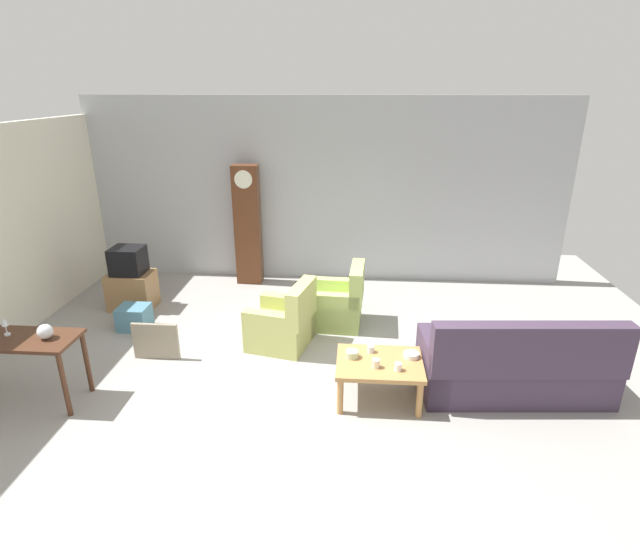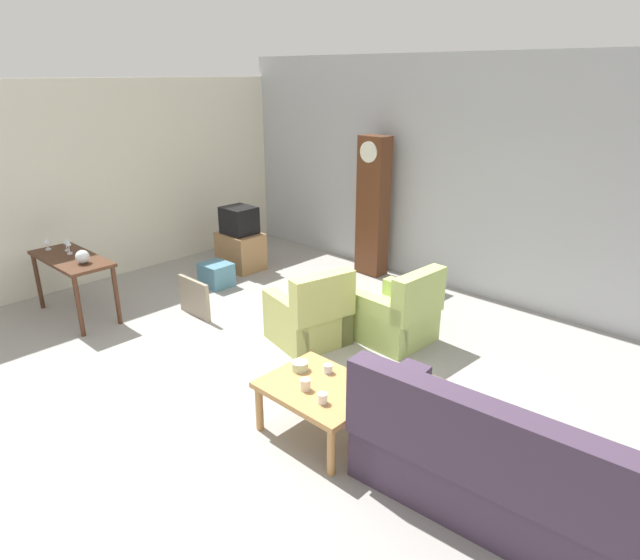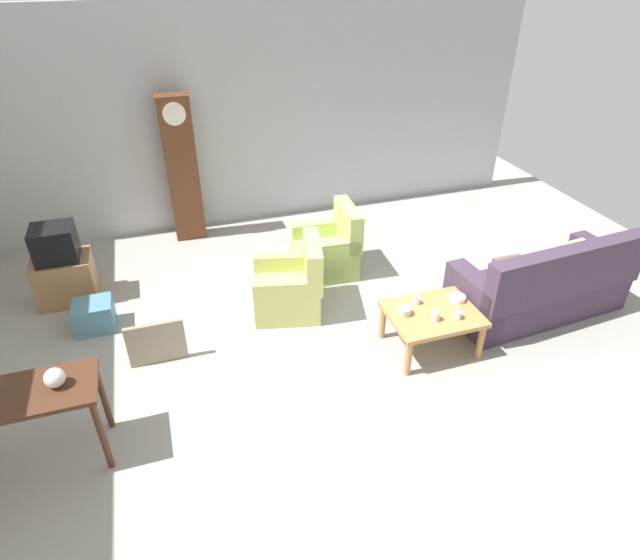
% 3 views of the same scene
% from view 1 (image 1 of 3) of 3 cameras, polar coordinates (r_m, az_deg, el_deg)
% --- Properties ---
extents(ground_plane, '(10.40, 10.40, 0.00)m').
position_cam_1_polar(ground_plane, '(6.22, -1.72, -11.26)').
color(ground_plane, '#999691').
extents(garage_door_wall, '(8.40, 0.16, 3.20)m').
position_cam_1_polar(garage_door_wall, '(9.00, 0.58, 10.08)').
color(garage_door_wall, '#ADAFB5').
rests_on(garage_door_wall, ground_plane).
extents(couch_floral, '(2.16, 1.04, 1.04)m').
position_cam_1_polar(couch_floral, '(6.19, 21.33, -9.26)').
color(couch_floral, '#423347').
rests_on(couch_floral, ground_plane).
extents(armchair_olive_near, '(0.94, 0.92, 0.92)m').
position_cam_1_polar(armchair_olive_near, '(6.86, -4.21, -5.09)').
color(armchair_olive_near, '#B7BC66').
rests_on(armchair_olive_near, ground_plane).
extents(armchair_olive_far, '(0.83, 0.80, 0.92)m').
position_cam_1_polar(armchair_olive_far, '(7.45, 2.08, -2.83)').
color(armchair_olive_far, '#B3CB6B').
rests_on(armchair_olive_far, ground_plane).
extents(coffee_table_wood, '(0.96, 0.76, 0.47)m').
position_cam_1_polar(coffee_table_wood, '(5.73, 6.76, -9.75)').
color(coffee_table_wood, '#B27F47').
rests_on(coffee_table_wood, ground_plane).
extents(console_table_dark, '(1.30, 0.56, 0.80)m').
position_cam_1_polar(console_table_dark, '(6.42, -31.11, -6.55)').
color(console_table_dark, '#472819').
rests_on(console_table_dark, ground_plane).
extents(grandfather_clock, '(0.44, 0.30, 2.10)m').
position_cam_1_polar(grandfather_clock, '(8.92, -8.21, 6.18)').
color(grandfather_clock, '#562D19').
rests_on(grandfather_clock, ground_plane).
extents(tv_stand_cabinet, '(0.68, 0.52, 0.58)m').
position_cam_1_polar(tv_stand_cabinet, '(8.55, -20.54, -1.09)').
color(tv_stand_cabinet, '#997047').
rests_on(tv_stand_cabinet, ground_plane).
extents(tv_crt, '(0.48, 0.44, 0.42)m').
position_cam_1_polar(tv_crt, '(8.38, -20.98, 2.09)').
color(tv_crt, black).
rests_on(tv_crt, tv_stand_cabinet).
extents(framed_picture_leaning, '(0.60, 0.05, 0.50)m').
position_cam_1_polar(framed_picture_leaning, '(6.88, -18.16, -6.64)').
color(framed_picture_leaning, gray).
rests_on(framed_picture_leaning, ground_plane).
extents(storage_box_blue, '(0.43, 0.38, 0.35)m').
position_cam_1_polar(storage_box_blue, '(7.85, -20.35, -4.00)').
color(storage_box_blue, teal).
rests_on(storage_box_blue, ground_plane).
extents(glass_dome_cloche, '(0.16, 0.16, 0.16)m').
position_cam_1_polar(glass_dome_cloche, '(6.15, -28.77, -5.16)').
color(glass_dome_cloche, silver).
rests_on(glass_dome_cloche, console_table_dark).
extents(cup_white_porcelain, '(0.08, 0.08, 0.09)m').
position_cam_1_polar(cup_white_porcelain, '(5.54, 8.87, -9.71)').
color(cup_white_porcelain, white).
rests_on(cup_white_porcelain, coffee_table_wood).
extents(cup_blue_rimmed, '(0.08, 0.08, 0.08)m').
position_cam_1_polar(cup_blue_rimmed, '(5.85, 5.79, -7.80)').
color(cup_blue_rimmed, silver).
rests_on(cup_blue_rimmed, coffee_table_wood).
extents(cup_cream_tall, '(0.09, 0.09, 0.10)m').
position_cam_1_polar(cup_cream_tall, '(5.56, 6.37, -9.39)').
color(cup_cream_tall, beige).
rests_on(cup_cream_tall, coffee_table_wood).
extents(bowl_white_stacked, '(0.18, 0.18, 0.06)m').
position_cam_1_polar(bowl_white_stacked, '(5.81, 10.33, -8.38)').
color(bowl_white_stacked, white).
rests_on(bowl_white_stacked, coffee_table_wood).
extents(bowl_shallow_green, '(0.15, 0.15, 0.08)m').
position_cam_1_polar(bowl_shallow_green, '(5.73, 3.66, -8.40)').
color(bowl_shallow_green, '#B2C69E').
rests_on(bowl_shallow_green, coffee_table_wood).
extents(wine_glass_short, '(0.07, 0.07, 0.21)m').
position_cam_1_polar(wine_glass_short, '(6.42, -32.19, -4.22)').
color(wine_glass_short, silver).
rests_on(wine_glass_short, console_table_dark).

